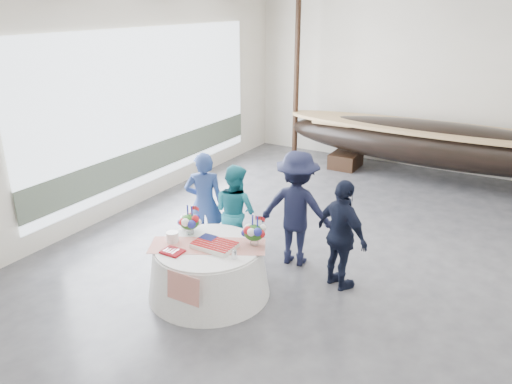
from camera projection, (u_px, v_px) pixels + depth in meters
The scene contains 12 objects.
floor at pixel (354, 268), 8.17m from camera, with size 10.00×12.00×0.01m, color #3D3D42.
wall_back at pixel (444, 81), 12.21m from camera, with size 10.00×0.02×4.50m, color silver.
wall_left at pixel (116, 102), 9.69m from camera, with size 0.02×12.00×4.50m, color silver.
pavilion_structure at pixel (392, 7), 7.42m from camera, with size 9.80×11.76×4.50m.
open_bay at pixel (154, 114), 10.63m from camera, with size 0.03×7.00×3.20m.
longboat_display at pixel (442, 145), 11.70m from camera, with size 7.80×1.56×1.46m.
banquet_table at pixel (209, 269), 7.35m from camera, with size 1.81×1.81×0.78m.
tabletop_items at pixel (214, 232), 7.31m from camera, with size 1.73×1.27×0.40m.
guest_woman_blue at pixel (204, 203), 8.43m from camera, with size 0.65×0.43×1.79m, color navy.
guest_woman_teal at pixel (235, 211), 8.31m from camera, with size 0.79×0.61×1.62m, color teal.
guest_man_left at pixel (297, 209), 8.04m from camera, with size 1.24×0.71×1.92m, color black.
guest_man_right at pixel (342, 235), 7.35m from camera, with size 1.01×0.42×1.72m, color black.
Camera 1 is at (2.20, -7.02, 4.09)m, focal length 35.00 mm.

